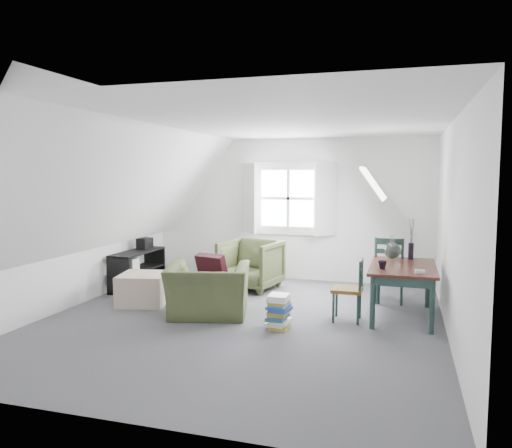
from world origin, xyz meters
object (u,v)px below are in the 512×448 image
(ottoman, at_px, (144,289))
(dining_chair_near, at_px, (350,289))
(armchair_near, at_px, (208,316))
(armchair_far, at_px, (251,289))
(media_shelf, at_px, (137,271))
(dining_table, at_px, (403,272))
(dining_chair_far, at_px, (389,268))
(magazine_stack, at_px, (279,312))

(ottoman, distance_m, dining_chair_near, 2.96)
(armchair_near, bearing_deg, dining_chair_near, 175.77)
(armchair_far, relative_size, media_shelf, 0.74)
(dining_chair_near, relative_size, media_shelf, 0.67)
(ottoman, relative_size, dining_chair_near, 0.82)
(armchair_near, xyz_separation_m, dining_table, (2.47, 0.66, 0.60))
(armchair_near, xyz_separation_m, dining_chair_far, (2.27, 1.41, 0.51))
(armchair_near, height_order, armchair_far, armchair_far)
(armchair_near, relative_size, armchair_far, 1.18)
(dining_chair_near, distance_m, magazine_stack, 0.99)
(dining_chair_far, height_order, media_shelf, dining_chair_far)
(dining_chair_far, relative_size, dining_chair_near, 1.21)
(ottoman, distance_m, media_shelf, 1.07)
(media_shelf, relative_size, magazine_stack, 2.92)
(dining_chair_near, height_order, magazine_stack, dining_chair_near)
(armchair_near, relative_size, media_shelf, 0.87)
(dining_chair_near, height_order, media_shelf, dining_chair_near)
(armchair_far, bearing_deg, dining_chair_near, -27.03)
(ottoman, xyz_separation_m, dining_chair_far, (3.40, 1.10, 0.29))
(ottoman, relative_size, dining_chair_far, 0.68)
(ottoman, bearing_deg, dining_chair_far, 17.97)
(media_shelf, bearing_deg, dining_table, -3.43)
(dining_table, distance_m, media_shelf, 4.26)
(armchair_near, distance_m, dining_chair_near, 1.89)
(dining_table, bearing_deg, media_shelf, 169.96)
(dining_chair_far, height_order, magazine_stack, dining_chair_far)
(dining_chair_near, xyz_separation_m, magazine_stack, (-0.79, -0.56, -0.21))
(ottoman, bearing_deg, dining_table, 5.56)
(media_shelf, bearing_deg, dining_chair_near, -10.06)
(armchair_far, relative_size, ottoman, 1.34)
(dining_table, height_order, dining_chair_far, dining_chair_far)
(magazine_stack, bearing_deg, dining_chair_near, 35.25)
(armchair_near, xyz_separation_m, media_shelf, (-1.75, 1.18, 0.28))
(ottoman, xyz_separation_m, media_shelf, (-0.62, 0.87, 0.06))
(armchair_near, relative_size, dining_chair_near, 1.31)
(dining_chair_near, bearing_deg, armchair_near, -84.99)
(dining_chair_far, distance_m, magazine_stack, 2.10)
(dining_table, bearing_deg, magazine_stack, -150.66)
(dining_chair_far, xyz_separation_m, media_shelf, (-4.02, -0.23, -0.23))
(dining_table, bearing_deg, dining_chair_near, -154.55)
(dining_chair_far, bearing_deg, armchair_far, -7.82)
(ottoman, relative_size, magazine_stack, 1.61)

